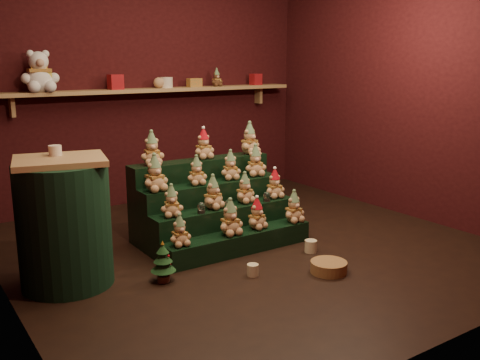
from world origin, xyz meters
TOP-DOWN VIEW (x-y plane):
  - ground at (0.00, 0.00)m, footprint 4.00×4.00m
  - back_wall at (0.00, 2.05)m, footprint 4.00×0.10m
  - front_wall at (0.00, -2.05)m, footprint 4.00×0.10m
  - right_wall at (2.05, 0.00)m, footprint 0.10×4.00m
  - back_shelf at (0.00, 1.87)m, footprint 3.60×0.26m
  - riser_tier_front at (-0.14, -0.06)m, footprint 1.40×0.22m
  - riser_tier_midfront at (-0.14, 0.16)m, footprint 1.40×0.22m
  - riser_tier_midback at (-0.14, 0.38)m, footprint 1.40×0.22m
  - riser_tier_back at (-0.14, 0.60)m, footprint 1.40×0.22m
  - teddy_0 at (-0.72, -0.07)m, footprint 0.19×0.17m
  - teddy_1 at (-0.23, -0.07)m, footprint 0.22×0.20m
  - teddy_2 at (0.05, -0.05)m, footprint 0.24×0.23m
  - teddy_3 at (0.45, -0.08)m, footprint 0.21×0.19m
  - teddy_4 at (-0.67, 0.16)m, footprint 0.23×0.22m
  - teddy_5 at (-0.26, 0.17)m, footprint 0.27×0.26m
  - teddy_6 at (0.08, 0.18)m, footprint 0.23×0.21m
  - teddy_7 at (0.42, 0.17)m, footprint 0.21×0.19m
  - teddy_8 at (-0.72, 0.37)m, footprint 0.25×0.23m
  - teddy_9 at (-0.30, 0.38)m, footprint 0.20×0.19m
  - teddy_10 at (0.07, 0.39)m, footprint 0.23×0.21m
  - teddy_11 at (0.35, 0.39)m, footprint 0.25×0.24m
  - teddy_12 at (-0.62, 0.61)m, footprint 0.24×0.23m
  - teddy_13 at (-0.09, 0.61)m, footprint 0.20×0.18m
  - teddy_14 at (0.42, 0.59)m, footprint 0.26×0.25m
  - snow_globe_a at (-0.42, 0.10)m, footprint 0.07×0.07m
  - snow_globe_b at (-0.14, 0.10)m, footprint 0.06×0.06m
  - snow_globe_c at (0.27, 0.10)m, footprint 0.07×0.07m
  - side_table at (-1.57, 0.10)m, footprint 0.73×0.67m
  - table_ornament at (-1.57, 0.20)m, footprint 0.09×0.09m
  - mini_christmas_tree at (-0.96, -0.26)m, footprint 0.19×0.19m
  - mug_left at (-0.34, -0.55)m, footprint 0.09×0.09m
  - mug_right at (0.38, -0.41)m, footprint 0.11×0.11m
  - wicker_basket at (0.19, -0.83)m, footprint 0.30×0.30m
  - white_bear at (-1.24, 1.84)m, footprint 0.39×0.35m
  - brown_bear at (0.81, 1.84)m, footprint 0.15×0.14m
  - gift_tin_red_a at (-0.45, 1.85)m, footprint 0.14×0.14m
  - gift_tin_cream at (0.15, 1.85)m, footprint 0.14×0.14m
  - gift_tin_red_b at (1.39, 1.85)m, footprint 0.12×0.12m
  - shelf_plush_ball at (0.05, 1.85)m, footprint 0.12×0.12m
  - scarf_gift_box at (0.51, 1.85)m, footprint 0.16×0.10m

SIDE VIEW (x-z plane):
  - ground at x=0.00m, z-range 0.00..0.00m
  - wicker_basket at x=0.19m, z-range 0.00..0.09m
  - mug_left at x=-0.34m, z-range 0.00..0.09m
  - mug_right at x=0.38m, z-range 0.00..0.11m
  - riser_tier_front at x=-0.14m, z-range 0.00..0.18m
  - mini_christmas_tree at x=-0.96m, z-range 0.00..0.32m
  - riser_tier_midfront at x=-0.14m, z-range 0.00..0.36m
  - riser_tier_midback at x=-0.14m, z-range 0.00..0.54m
  - teddy_0 at x=-0.72m, z-range 0.18..0.43m
  - teddy_2 at x=0.05m, z-range 0.18..0.46m
  - teddy_3 at x=0.45m, z-range 0.18..0.47m
  - teddy_1 at x=-0.23m, z-range 0.18..0.49m
  - riser_tier_back at x=-0.14m, z-range 0.00..0.72m
  - snow_globe_b at x=-0.14m, z-range 0.36..0.44m
  - snow_globe_c at x=0.27m, z-range 0.36..0.45m
  - snow_globe_a at x=-0.42m, z-range 0.36..0.46m
  - side_table at x=-1.57m, z-range -0.01..0.95m
  - teddy_4 at x=-0.67m, z-range 0.36..0.63m
  - teddy_7 at x=0.42m, z-range 0.36..0.63m
  - teddy_6 at x=0.08m, z-range 0.36..0.63m
  - teddy_5 at x=-0.26m, z-range 0.36..0.65m
  - teddy_9 at x=-0.30m, z-range 0.54..0.80m
  - teddy_10 at x=0.07m, z-range 0.54..0.81m
  - teddy_11 at x=0.35m, z-range 0.54..0.83m
  - teddy_8 at x=-0.72m, z-range 0.54..0.85m
  - teddy_13 at x=-0.09m, z-range 0.72..1.00m
  - teddy_12 at x=-0.62m, z-range 0.72..1.02m
  - teddy_14 at x=0.42m, z-range 0.72..1.03m
  - table_ornament at x=-1.57m, z-range 0.96..1.03m
  - back_shelf at x=0.00m, z-range 1.17..1.41m
  - scarf_gift_box at x=0.51m, z-range 1.32..1.42m
  - gift_tin_cream at x=0.15m, z-range 1.32..1.44m
  - shelf_plush_ball at x=0.05m, z-range 1.32..1.44m
  - gift_tin_red_b at x=1.39m, z-range 1.32..1.46m
  - back_wall at x=0.00m, z-range 0.00..2.80m
  - front_wall at x=0.00m, z-range 0.00..2.80m
  - right_wall at x=2.05m, z-range 0.00..2.80m
  - gift_tin_red_a at x=-0.45m, z-range 1.32..1.48m
  - brown_bear at x=0.81m, z-range 1.32..1.52m
  - white_bear at x=-1.24m, z-range 1.32..1.83m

